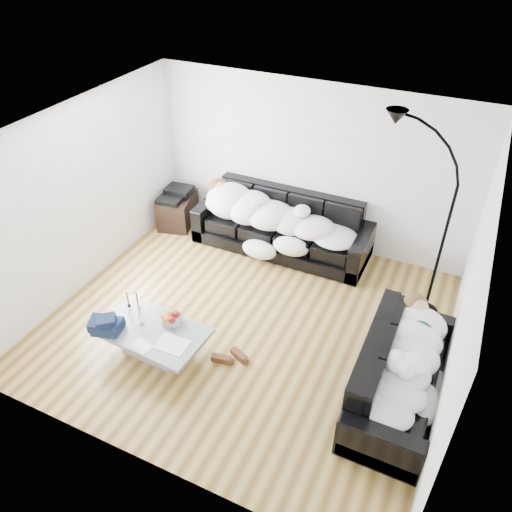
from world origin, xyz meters
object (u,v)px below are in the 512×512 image
at_px(sofa_back, 282,224).
at_px(av_cabinet, 178,210).
at_px(sleeper_back, 281,215).
at_px(coffee_table, 154,341).
at_px(wine_glass_b, 131,315).
at_px(sofa_right, 401,372).
at_px(shoes, 229,357).
at_px(fruit_bowl, 172,318).
at_px(stereo, 176,193).
at_px(wine_glass_c, 141,319).
at_px(wine_glass_a, 140,311).
at_px(floor_lamp, 443,240).
at_px(candle_right, 137,301).
at_px(sleeper_right, 405,358).
at_px(candle_left, 128,299).

xyz_separation_m(sofa_back, av_cabinet, (-1.91, -0.06, -0.20)).
distance_m(sleeper_back, coffee_table, 2.80).
height_order(wine_glass_b, av_cabinet, wine_glass_b).
height_order(sofa_right, shoes, sofa_right).
bearing_deg(fruit_bowl, sleeper_back, 81.20).
bearing_deg(shoes, stereo, 134.46).
bearing_deg(av_cabinet, wine_glass_c, -79.62).
distance_m(wine_glass_b, wine_glass_c, 0.16).
distance_m(wine_glass_a, wine_glass_b, 0.12).
bearing_deg(floor_lamp, wine_glass_c, -126.22).
bearing_deg(sofa_back, wine_glass_b, -107.55).
xyz_separation_m(sofa_back, candle_right, (-0.91, -2.51, 0.06)).
height_order(candle_right, floor_lamp, floor_lamp).
xyz_separation_m(wine_glass_c, candle_right, (-0.21, 0.23, 0.04)).
bearing_deg(av_cabinet, floor_lamp, -20.55).
distance_m(sleeper_right, floor_lamp, 1.69).
bearing_deg(wine_glass_c, fruit_bowl, 30.65).
relative_size(sofa_back, sleeper_back, 1.18).
relative_size(sleeper_right, wine_glass_b, 10.88).
height_order(wine_glass_c, floor_lamp, floor_lamp).
height_order(sleeper_back, sleeper_right, sleeper_back).
relative_size(fruit_bowl, wine_glass_a, 1.65).
bearing_deg(coffee_table, wine_glass_a, 152.01).
relative_size(sofa_back, stereo, 6.31).
relative_size(fruit_bowl, av_cabinet, 0.34).
bearing_deg(floor_lamp, sleeper_right, -73.07).
bearing_deg(wine_glass_a, av_cabinet, 113.21).
bearing_deg(sofa_back, candle_left, -112.57).
height_order(wine_glass_c, shoes, wine_glass_c).
height_order(fruit_bowl, wine_glass_b, wine_glass_b).
xyz_separation_m(sleeper_back, shoes, (0.36, -2.43, -0.61)).
xyz_separation_m(sofa_right, wine_glass_c, (-3.04, -0.58, 0.07)).
relative_size(sofa_right, coffee_table, 1.54).
distance_m(wine_glass_b, stereo, 2.87).
relative_size(fruit_bowl, candle_left, 1.09).
xyz_separation_m(sofa_back, sleeper_back, (0.00, -0.05, 0.20)).
relative_size(av_cabinet, stereo, 1.71).
bearing_deg(stereo, candle_left, -75.69).
distance_m(sleeper_right, wine_glass_b, 3.25).
xyz_separation_m(coffee_table, stereo, (-1.37, 2.71, 0.39)).
distance_m(sleeper_right, fruit_bowl, 2.75).
distance_m(sofa_back, wine_glass_c, 2.83).
height_order(sofa_back, wine_glass_c, sofa_back).
bearing_deg(wine_glass_b, sleeper_right, 9.91).
xyz_separation_m(candle_right, stereo, (-0.99, 2.46, 0.07)).
relative_size(sofa_right, candle_right, 7.90).
xyz_separation_m(wine_glass_b, floor_lamp, (3.24, 2.16, 0.73)).
distance_m(candle_right, av_cabinet, 2.66).
distance_m(coffee_table, wine_glass_c, 0.33).
bearing_deg(sofa_back, wine_glass_a, -107.19).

